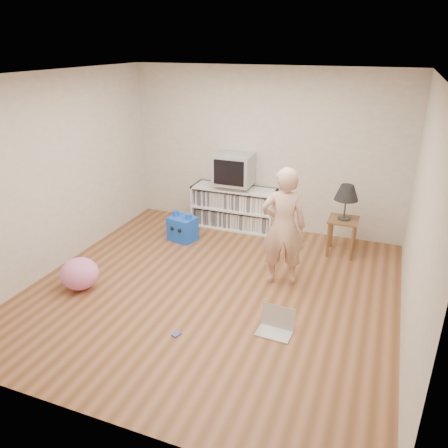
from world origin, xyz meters
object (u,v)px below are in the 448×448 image
at_px(table_lamp, 347,193).
at_px(plush_blue, 183,228).
at_px(person, 283,227).
at_px(crt_tv, 234,169).
at_px(dvd_deck, 234,186).
at_px(plush_pink, 80,274).
at_px(media_unit, 234,207).
at_px(laptop, 276,325).
at_px(side_table, 343,227).

bearing_deg(table_lamp, plush_blue, -170.20).
bearing_deg(person, crt_tv, -67.76).
height_order(dvd_deck, plush_pink, dvd_deck).
bearing_deg(dvd_deck, table_lamp, -11.49).
xyz_separation_m(media_unit, dvd_deck, (-0.00, -0.02, 0.39)).
xyz_separation_m(crt_tv, person, (1.19, -1.49, -0.24)).
bearing_deg(plush_pink, crt_tv, 65.86).
height_order(crt_tv, laptop, crt_tv).
bearing_deg(table_lamp, laptop, -100.62).
distance_m(media_unit, side_table, 1.86).
xyz_separation_m(media_unit, crt_tv, (-0.00, -0.02, 0.67)).
relative_size(plush_blue, plush_pink, 0.98).
bearing_deg(dvd_deck, crt_tv, -90.00).
bearing_deg(crt_tv, plush_blue, -126.58).
relative_size(crt_tv, plush_blue, 1.28).
bearing_deg(side_table, dvd_deck, 168.51).
relative_size(dvd_deck, plush_pink, 0.94).
height_order(laptop, plush_pink, plush_pink).
bearing_deg(plush_blue, plush_pink, -94.79).
bearing_deg(table_lamp, person, -119.12).
relative_size(side_table, plush_pink, 1.15).
bearing_deg(side_table, person, -119.12).
xyz_separation_m(table_lamp, plush_blue, (-2.40, -0.41, -0.74)).
distance_m(side_table, plush_blue, 2.45).
distance_m(laptop, plush_pink, 2.57).
relative_size(media_unit, dvd_deck, 3.11).
bearing_deg(plush_pink, laptop, 0.63).
bearing_deg(laptop, side_table, 82.25).
height_order(laptop, plush_blue, plush_blue).
bearing_deg(person, media_unit, -68.11).
xyz_separation_m(media_unit, plush_blue, (-0.58, -0.80, -0.15)).
xyz_separation_m(media_unit, table_lamp, (1.82, -0.39, 0.59)).
height_order(dvd_deck, plush_blue, dvd_deck).
height_order(crt_tv, side_table, crt_tv).
bearing_deg(crt_tv, dvd_deck, 90.00).
xyz_separation_m(side_table, plush_pink, (-2.97, -2.21, -0.21)).
bearing_deg(media_unit, laptop, -61.15).
bearing_deg(media_unit, crt_tv, -90.00).
relative_size(table_lamp, plush_blue, 1.10).
bearing_deg(crt_tv, plush_pink, -114.14).
bearing_deg(dvd_deck, plush_pink, -114.12).
relative_size(dvd_deck, crt_tv, 0.75).
height_order(crt_tv, table_lamp, crt_tv).
xyz_separation_m(crt_tv, side_table, (1.82, -0.37, -0.60)).
height_order(person, plush_blue, person).
relative_size(laptop, plush_pink, 0.81).
relative_size(crt_tv, laptop, 1.54).
bearing_deg(plush_pink, plush_blue, 72.25).
relative_size(media_unit, table_lamp, 2.72).
xyz_separation_m(dvd_deck, laptop, (1.41, -2.55, -0.66)).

